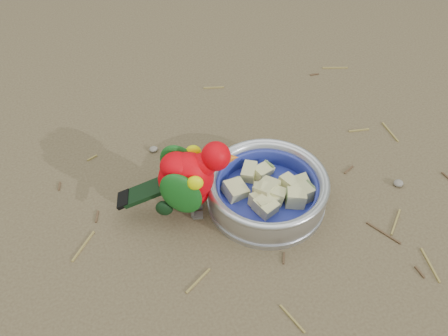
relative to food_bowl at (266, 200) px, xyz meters
name	(u,v)px	position (x,y,z in m)	size (l,w,h in m)	color
ground	(231,243)	(-0.09, -0.05, -0.01)	(60.00, 60.00, 0.00)	brown
food_bowl	(266,200)	(0.00, 0.00, 0.00)	(0.21, 0.21, 0.02)	#B2B2BA
bowl_wall	(267,188)	(0.00, 0.00, 0.03)	(0.21, 0.21, 0.04)	#B2B2BA
fruit_wedges	(267,191)	(0.00, 0.00, 0.02)	(0.12, 0.12, 0.03)	#C4C07E
lory_parrot	(189,183)	(-0.13, 0.03, 0.07)	(0.09, 0.18, 0.15)	#CF0008
ground_debris	(195,236)	(-0.14, -0.02, -0.01)	(0.90, 0.80, 0.01)	olive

